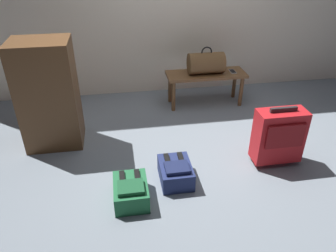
{
  "coord_description": "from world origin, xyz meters",
  "views": [
    {
      "loc": [
        -0.77,
        -2.7,
        1.93
      ],
      "look_at": [
        -0.31,
        0.11,
        0.25
      ],
      "focal_mm": 34.83,
      "sensor_mm": 36.0,
      "label": 1
    }
  ],
  "objects_px": {
    "duffel_bag_brown": "(206,63)",
    "side_cabinet": "(48,95)",
    "backpack_navy": "(176,172)",
    "cell_phone": "(232,71)",
    "suitcase_upright_red": "(279,136)",
    "backpack_green": "(131,191)",
    "bench": "(206,78)"
  },
  "relations": [
    {
      "from": "duffel_bag_brown",
      "to": "side_cabinet",
      "type": "bearing_deg",
      "value": -160.45
    },
    {
      "from": "backpack_navy",
      "to": "side_cabinet",
      "type": "relative_size",
      "value": 0.35
    },
    {
      "from": "duffel_bag_brown",
      "to": "cell_phone",
      "type": "relative_size",
      "value": 3.06
    },
    {
      "from": "cell_phone",
      "to": "duffel_bag_brown",
      "type": "bearing_deg",
      "value": 178.67
    },
    {
      "from": "suitcase_upright_red",
      "to": "backpack_green",
      "type": "bearing_deg",
      "value": -168.03
    },
    {
      "from": "cell_phone",
      "to": "backpack_navy",
      "type": "relative_size",
      "value": 0.38
    },
    {
      "from": "cell_phone",
      "to": "suitcase_upright_red",
      "type": "xyz_separation_m",
      "value": [
        -0.01,
        -1.36,
        -0.12
      ]
    },
    {
      "from": "duffel_bag_brown",
      "to": "suitcase_upright_red",
      "type": "distance_m",
      "value": 1.43
    },
    {
      "from": "suitcase_upright_red",
      "to": "backpack_navy",
      "type": "height_order",
      "value": "suitcase_upright_red"
    },
    {
      "from": "suitcase_upright_red",
      "to": "side_cabinet",
      "type": "bearing_deg",
      "value": 161.1
    },
    {
      "from": "duffel_bag_brown",
      "to": "suitcase_upright_red",
      "type": "bearing_deg",
      "value": -75.76
    },
    {
      "from": "cell_phone",
      "to": "suitcase_upright_red",
      "type": "height_order",
      "value": "suitcase_upright_red"
    },
    {
      "from": "suitcase_upright_red",
      "to": "side_cabinet",
      "type": "height_order",
      "value": "side_cabinet"
    },
    {
      "from": "bench",
      "to": "cell_phone",
      "type": "bearing_deg",
      "value": -1.37
    },
    {
      "from": "side_cabinet",
      "to": "bench",
      "type": "bearing_deg",
      "value": 19.45
    },
    {
      "from": "duffel_bag_brown",
      "to": "cell_phone",
      "type": "distance_m",
      "value": 0.37
    },
    {
      "from": "side_cabinet",
      "to": "backpack_navy",
      "type": "bearing_deg",
      "value": -36.43
    },
    {
      "from": "backpack_navy",
      "to": "cell_phone",
      "type": "bearing_deg",
      "value": 55.66
    },
    {
      "from": "bench",
      "to": "backpack_green",
      "type": "relative_size",
      "value": 2.63
    },
    {
      "from": "duffel_bag_brown",
      "to": "side_cabinet",
      "type": "xyz_separation_m",
      "value": [
        -1.79,
        -0.64,
        -0.01
      ]
    },
    {
      "from": "suitcase_upright_red",
      "to": "backpack_navy",
      "type": "relative_size",
      "value": 1.59
    },
    {
      "from": "cell_phone",
      "to": "side_cabinet",
      "type": "height_order",
      "value": "side_cabinet"
    },
    {
      "from": "cell_phone",
      "to": "suitcase_upright_red",
      "type": "bearing_deg",
      "value": -90.22
    },
    {
      "from": "side_cabinet",
      "to": "suitcase_upright_red",
      "type": "bearing_deg",
      "value": -18.9
    },
    {
      "from": "side_cabinet",
      "to": "duffel_bag_brown",
      "type": "bearing_deg",
      "value": 19.55
    },
    {
      "from": "bench",
      "to": "backpack_navy",
      "type": "xyz_separation_m",
      "value": [
        -0.66,
        -1.48,
        -0.26
      ]
    },
    {
      "from": "duffel_bag_brown",
      "to": "side_cabinet",
      "type": "distance_m",
      "value": 1.9
    },
    {
      "from": "bench",
      "to": "backpack_navy",
      "type": "height_order",
      "value": "bench"
    },
    {
      "from": "bench",
      "to": "suitcase_upright_red",
      "type": "xyz_separation_m",
      "value": [
        0.34,
        -1.37,
        -0.05
      ]
    },
    {
      "from": "backpack_navy",
      "to": "backpack_green",
      "type": "bearing_deg",
      "value": -155.31
    },
    {
      "from": "bench",
      "to": "duffel_bag_brown",
      "type": "height_order",
      "value": "duffel_bag_brown"
    },
    {
      "from": "cell_phone",
      "to": "backpack_green",
      "type": "bearing_deg",
      "value": -130.49
    }
  ]
}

